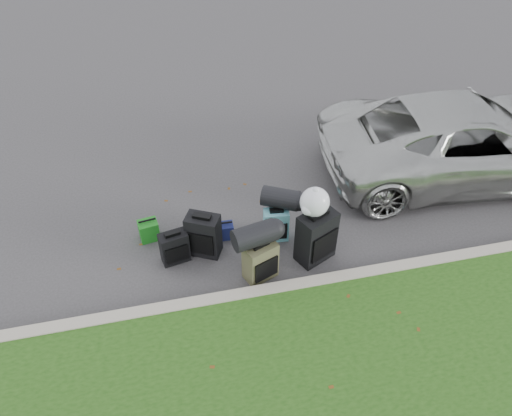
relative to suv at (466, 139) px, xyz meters
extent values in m
plane|color=#383535|center=(-3.76, -1.00, -0.68)|extent=(120.00, 120.00, 0.00)
cube|color=#9E937F|center=(-3.76, -2.00, -0.61)|extent=(120.00, 0.18, 0.15)
imported|color=#B7B7B2|center=(0.00, 0.00, 0.00)|extent=(5.11, 2.71, 1.37)
cube|color=black|center=(-5.12, -1.06, -0.43)|extent=(0.44, 0.30, 0.50)
cube|color=black|center=(-4.68, -0.99, -0.34)|extent=(0.55, 0.47, 0.68)
cube|color=#3D3B25|center=(-3.98, -1.63, -0.38)|extent=(0.51, 0.42, 0.61)
cube|color=teal|center=(-3.57, -0.93, -0.42)|extent=(0.39, 0.26, 0.53)
cube|color=black|center=(-3.12, -1.45, -0.27)|extent=(0.63, 0.53, 0.82)
cube|color=#1A791B|center=(-5.46, -0.52, -0.52)|extent=(0.32, 0.27, 0.33)
cube|color=#171E52|center=(-4.32, -0.75, -0.56)|extent=(0.25, 0.20, 0.26)
cylinder|color=black|center=(-4.05, -1.58, 0.09)|extent=(0.64, 0.43, 0.32)
cylinder|color=black|center=(-3.49, -0.82, 0.00)|extent=(0.63, 0.53, 0.31)
sphere|color=white|center=(-3.17, -1.38, 0.34)|extent=(0.41, 0.41, 0.41)
camera|label=1|loc=(-5.07, -6.20, 4.75)|focal=35.00mm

